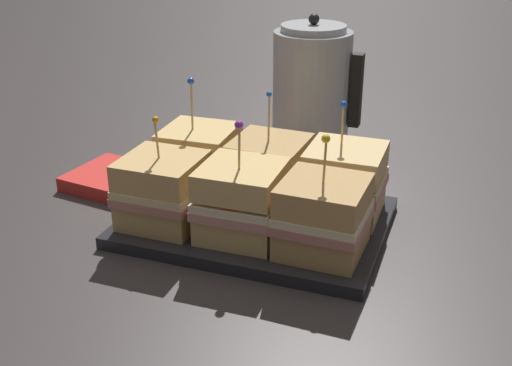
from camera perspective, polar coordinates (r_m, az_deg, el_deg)
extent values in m
plane|color=#383333|center=(0.97, 0.00, -3.96)|extent=(6.00, 6.00, 0.00)
cube|color=#232328|center=(0.96, 0.00, -3.69)|extent=(0.38, 0.28, 0.01)
cube|color=#232328|center=(0.96, 0.00, -3.22)|extent=(0.38, 0.28, 0.01)
cube|color=tan|center=(0.94, -8.15, -2.35)|extent=(0.11, 0.11, 0.04)
cube|color=tan|center=(0.93, -8.24, -0.95)|extent=(0.11, 0.11, 0.01)
cube|color=beige|center=(0.93, -8.29, -0.29)|extent=(0.11, 0.11, 0.01)
cube|color=tan|center=(0.92, -8.38, 1.10)|extent=(0.11, 0.11, 0.04)
cylinder|color=tan|center=(0.90, -8.78, 3.61)|extent=(0.00, 0.01, 0.07)
sphere|color=orange|center=(0.89, -8.92, 5.57)|extent=(0.01, 0.01, 0.01)
cube|color=tan|center=(0.90, -1.24, -3.50)|extent=(0.11, 0.11, 0.04)
cube|color=tan|center=(0.89, -1.25, -2.04)|extent=(0.12, 0.12, 0.01)
cube|color=beige|center=(0.88, -1.26, -1.35)|extent=(0.11, 0.11, 0.01)
cylinder|color=red|center=(0.86, -1.71, -1.43)|extent=(0.06, 0.06, 0.00)
cube|color=#E0B771|center=(0.87, -1.27, 0.34)|extent=(0.11, 0.11, 0.04)
cylinder|color=tan|center=(0.85, -1.70, 2.98)|extent=(0.00, 0.01, 0.07)
sphere|color=purple|center=(0.84, -1.73, 5.21)|extent=(0.01, 0.01, 0.01)
cube|color=tan|center=(0.87, 5.88, -4.82)|extent=(0.11, 0.11, 0.04)
cube|color=tan|center=(0.85, 5.96, -3.32)|extent=(0.12, 0.12, 0.01)
cube|color=beige|center=(0.85, 5.99, -2.61)|extent=(0.12, 0.12, 0.01)
cube|color=tan|center=(0.84, 6.06, -1.12)|extent=(0.11, 0.11, 0.04)
cylinder|color=tan|center=(0.82, 6.12, 1.72)|extent=(0.00, 0.01, 0.07)
sphere|color=yellow|center=(0.81, 6.23, 3.94)|extent=(0.01, 0.01, 0.01)
cube|color=tan|center=(1.04, -4.97, 0.39)|extent=(0.11, 0.11, 0.04)
cube|color=tan|center=(1.03, -5.02, 1.69)|extent=(0.12, 0.12, 0.01)
cube|color=beige|center=(1.02, -5.05, 2.30)|extent=(0.12, 0.12, 0.01)
cylinder|color=red|center=(1.01, -5.51, 2.30)|extent=(0.06, 0.06, 0.00)
cube|color=#E0B771|center=(1.01, -5.11, 3.79)|extent=(0.11, 0.11, 0.04)
cylinder|color=tan|center=(1.00, -5.72, 6.65)|extent=(0.00, 0.01, 0.09)
sphere|color=blue|center=(0.98, -5.82, 9.01)|extent=(0.01, 0.01, 0.01)
cube|color=tan|center=(1.00, 1.11, -0.50)|extent=(0.11, 0.11, 0.04)
cube|color=tan|center=(0.99, 1.12, 0.85)|extent=(0.12, 0.12, 0.01)
cube|color=beige|center=(0.99, 1.13, 1.48)|extent=(0.12, 0.12, 0.01)
cube|color=tan|center=(0.98, 1.14, 2.80)|extent=(0.11, 0.11, 0.04)
cylinder|color=tan|center=(0.95, 1.36, 5.51)|extent=(0.00, 0.01, 0.08)
sphere|color=blue|center=(0.94, 1.39, 7.87)|extent=(0.01, 0.01, 0.01)
cube|color=#DBB77A|center=(0.97, 7.77, -1.62)|extent=(0.11, 0.11, 0.04)
cube|color=tan|center=(0.96, 7.86, -0.24)|extent=(0.12, 0.12, 0.01)
cube|color=beige|center=(0.95, 7.90, 0.41)|extent=(0.11, 0.11, 0.01)
cylinder|color=red|center=(0.93, 7.67, 0.37)|extent=(0.07, 0.07, 0.00)
cube|color=#E8C281|center=(0.94, 7.99, 1.99)|extent=(0.11, 0.11, 0.04)
cylinder|color=tan|center=(0.94, 7.68, 4.87)|extent=(0.00, 0.01, 0.07)
sphere|color=blue|center=(0.92, 7.81, 6.94)|extent=(0.01, 0.01, 0.01)
cylinder|color=#B7BABF|center=(1.23, 4.94, 8.06)|extent=(0.15, 0.15, 0.23)
cylinder|color=#B7BABF|center=(1.20, 5.15, 13.55)|extent=(0.12, 0.12, 0.01)
sphere|color=black|center=(1.20, 5.18, 14.30)|extent=(0.02, 0.02, 0.02)
cube|color=black|center=(1.21, 8.90, 8.13)|extent=(0.02, 0.02, 0.14)
cube|color=red|center=(1.13, -12.63, 0.42)|extent=(0.15, 0.15, 0.02)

